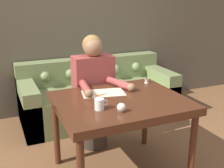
# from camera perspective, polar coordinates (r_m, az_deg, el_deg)

# --- Properties ---
(wall_back) EXTENTS (8.00, 0.06, 2.60)m
(wall_back) POSITION_cam_1_polar(r_m,az_deg,el_deg) (4.01, -10.39, 12.57)
(wall_back) COLOR brown
(wall_back) RESTS_ON ground_plane
(dining_table) EXTENTS (1.12, 0.93, 0.76)m
(dining_table) POSITION_cam_1_polar(r_m,az_deg,el_deg) (2.50, 1.69, -4.78)
(dining_table) COLOR #472314
(dining_table) RESTS_ON ground_plane
(couch) EXTENTS (2.09, 0.88, 0.78)m
(couch) POSITION_cam_1_polar(r_m,az_deg,el_deg) (3.91, -2.85, -2.49)
(couch) COLOR olive
(couch) RESTS_ON ground_plane
(person) EXTENTS (0.51, 0.62, 1.25)m
(person) POSITION_cam_1_polar(r_m,az_deg,el_deg) (3.00, -3.71, -1.77)
(person) COLOR #33281E
(person) RESTS_ON ground_plane
(pattern_paper_main) EXTENTS (0.43, 0.30, 0.00)m
(pattern_paper_main) POSITION_cam_1_polar(r_m,az_deg,el_deg) (2.61, -1.79, -1.83)
(pattern_paper_main) COLOR beige
(pattern_paper_main) RESTS_ON dining_table
(scissors) EXTENTS (0.23, 0.12, 0.01)m
(scissors) POSITION_cam_1_polar(r_m,az_deg,el_deg) (2.56, -1.94, -2.19)
(scissors) COLOR silver
(scissors) RESTS_ON dining_table
(mug) EXTENTS (0.11, 0.08, 0.09)m
(mug) POSITION_cam_1_polar(r_m,az_deg,el_deg) (2.23, -2.54, -4.11)
(mug) COLOR silver
(mug) RESTS_ON dining_table
(thread_spool) EXTENTS (0.04, 0.04, 0.05)m
(thread_spool) POSITION_cam_1_polar(r_m,az_deg,el_deg) (2.93, 7.03, 0.64)
(thread_spool) COLOR beige
(thread_spool) RESTS_ON dining_table
(pin_cushion) EXTENTS (0.07, 0.07, 0.07)m
(pin_cushion) POSITION_cam_1_polar(r_m,az_deg,el_deg) (2.19, 1.92, -4.85)
(pin_cushion) COLOR #4C3828
(pin_cushion) RESTS_ON dining_table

